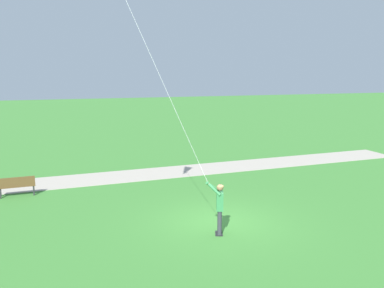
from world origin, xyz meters
The scene contains 4 objects.
ground_plane centered at (0.00, 0.00, 0.00)m, with size 120.00×120.00×0.00m, color #3D7F33.
walkway_path centered at (7.41, 2.00, 0.01)m, with size 2.40×32.00×0.02m, color #ADA393.
person_kite_flyer centered at (-0.98, 0.39, 1.05)m, with size 0.50×0.63×1.83m.
park_bench_near_walkway centered at (5.33, 7.36, 0.51)m, with size 0.55×1.53×0.88m.
Camera 1 is at (-13.45, 4.89, 5.55)m, focal length 39.31 mm.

